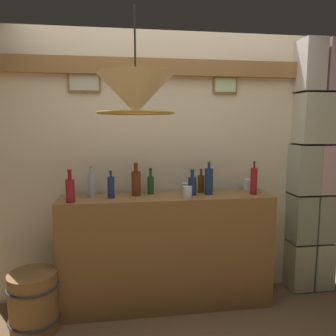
{
  "coord_description": "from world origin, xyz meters",
  "views": [
    {
      "loc": [
        -0.38,
        -1.85,
        1.61
      ],
      "look_at": [
        0.0,
        0.79,
        1.25
      ],
      "focal_mm": 34.49,
      "sensor_mm": 36.0,
      "label": 1
    }
  ],
  "objects": [
    {
      "name": "glass_tumbler_rocks",
      "position": [
        0.16,
        0.74,
        1.05
      ],
      "size": [
        0.08,
        0.08,
        0.1
      ],
      "color": "silver",
      "rests_on": "bar_shelf_unit"
    },
    {
      "name": "liquor_bottle_rum",
      "position": [
        0.22,
        0.85,
        1.09
      ],
      "size": [
        0.07,
        0.07,
        0.24
      ],
      "color": "navy",
      "rests_on": "bar_shelf_unit"
    },
    {
      "name": "bar_shelf_unit",
      "position": [
        0.0,
        0.84,
        0.5
      ],
      "size": [
        1.83,
        0.37,
        1.0
      ],
      "primitive_type": "cube",
      "color": "olive",
      "rests_on": "ground"
    },
    {
      "name": "liquor_bottle_sherry",
      "position": [
        0.32,
        0.94,
        1.08
      ],
      "size": [
        0.06,
        0.06,
        0.22
      ],
      "color": "#593A13",
      "rests_on": "bar_shelf_unit"
    },
    {
      "name": "pendant_lamp",
      "position": [
        -0.29,
        0.15,
        1.79
      ],
      "size": [
        0.47,
        0.47,
        0.63
      ],
      "color": "beige"
    },
    {
      "name": "liquor_bottle_port",
      "position": [
        -0.79,
        0.72,
        1.1
      ],
      "size": [
        0.07,
        0.07,
        0.26
      ],
      "color": "maroon",
      "rests_on": "bar_shelf_unit"
    },
    {
      "name": "glass_tumbler_highball",
      "position": [
        0.18,
        0.95,
        1.04
      ],
      "size": [
        0.07,
        0.07,
        0.09
      ],
      "color": "silver",
      "rests_on": "bar_shelf_unit"
    },
    {
      "name": "liquor_bottle_gin",
      "position": [
        -0.47,
        0.84,
        1.09
      ],
      "size": [
        0.06,
        0.06,
        0.23
      ],
      "color": "navy",
      "rests_on": "bar_shelf_unit"
    },
    {
      "name": "liquor_bottle_scotch",
      "position": [
        -0.13,
        0.94,
        1.08
      ],
      "size": [
        0.06,
        0.06,
        0.23
      ],
      "color": "#1B4C24",
      "rests_on": "bar_shelf_unit"
    },
    {
      "name": "liquor_bottle_vermouth",
      "position": [
        0.76,
        0.8,
        1.12
      ],
      "size": [
        0.06,
        0.06,
        0.29
      ],
      "color": "maroon",
      "rests_on": "bar_shelf_unit"
    },
    {
      "name": "stone_pillar",
      "position": [
        1.43,
        0.97,
        1.18
      ],
      "size": [
        0.44,
        0.29,
        2.35
      ],
      "color": "#ABAA8B",
      "rests_on": "ground"
    },
    {
      "name": "wooden_barrel",
      "position": [
        -1.08,
        0.62,
        0.24
      ],
      "size": [
        0.39,
        0.39,
        0.48
      ],
      "color": "olive",
      "rests_on": "ground"
    },
    {
      "name": "panelled_rear_partition",
      "position": [
        -0.0,
        1.1,
        1.27
      ],
      "size": [
        3.11,
        0.15,
        2.42
      ],
      "color": "beige",
      "rests_on": "ground"
    },
    {
      "name": "glass_tumbler_shot",
      "position": [
        0.77,
        0.97,
        1.05
      ],
      "size": [
        0.07,
        0.07,
        0.11
      ],
      "color": "silver",
      "rests_on": "bar_shelf_unit"
    },
    {
      "name": "liquor_bottle_whiskey",
      "position": [
        -0.64,
        0.88,
        1.11
      ],
      "size": [
        0.06,
        0.06,
        0.26
      ],
      "color": "#AFB3CE",
      "rests_on": "bar_shelf_unit"
    },
    {
      "name": "liquor_bottle_brandy",
      "position": [
        -0.26,
        0.89,
        1.11
      ],
      "size": [
        0.08,
        0.08,
        0.28
      ],
      "color": "brown",
      "rests_on": "bar_shelf_unit"
    },
    {
      "name": "liquor_bottle_rye",
      "position": [
        0.37,
        0.85,
        1.12
      ],
      "size": [
        0.07,
        0.07,
        0.3
      ],
      "color": "navy",
      "rests_on": "bar_shelf_unit"
    }
  ]
}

